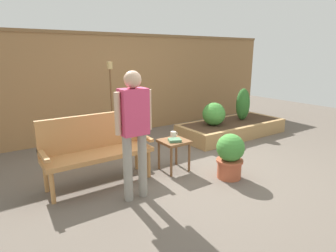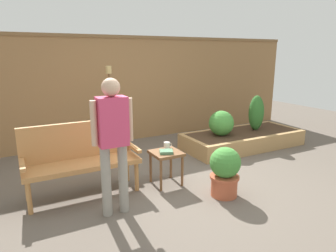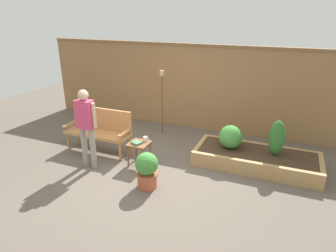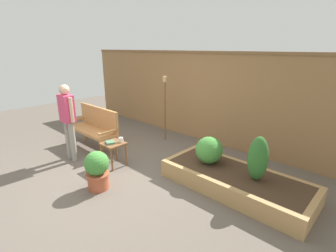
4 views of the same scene
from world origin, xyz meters
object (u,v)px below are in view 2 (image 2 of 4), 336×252
shrub_far_corner (256,113)px  garden_bench (80,154)px  person_by_bench (113,135)px  shrub_near_bench (221,123)px  cup_on_table (167,145)px  potted_boxwood (225,170)px  tiki_torch (110,94)px  book_on_table (166,152)px  side_table (166,157)px

shrub_far_corner → garden_bench: bearing=-170.8°
person_by_bench → shrub_near_bench: bearing=27.3°
cup_on_table → person_by_bench: person_by_bench is taller
potted_boxwood → cup_on_table: bearing=117.7°
potted_boxwood → shrub_near_bench: bearing=53.8°
tiki_torch → person_by_bench: tiki_torch is taller
cup_on_table → shrub_near_bench: 1.70m
cup_on_table → book_on_table: size_ratio=0.69×
garden_bench → tiki_torch: tiki_torch is taller
shrub_near_bench → side_table: bearing=-152.0°
potted_boxwood → tiki_torch: size_ratio=0.41×
potted_boxwood → person_by_bench: 1.52m
shrub_near_bench → cup_on_table: bearing=-154.5°
side_table → book_on_table: book_on_table is taller
shrub_near_bench → person_by_bench: size_ratio=0.30×
garden_bench → book_on_table: size_ratio=8.02×
potted_boxwood → tiki_torch: (-0.75, 2.37, 0.75)m
garden_bench → shrub_far_corner: bearing=9.2°
book_on_table → person_by_bench: size_ratio=0.12×
book_on_table → shrub_near_bench: size_ratio=0.38×
shrub_near_bench → shrub_far_corner: bearing=-0.0°
side_table → shrub_near_bench: shrub_near_bench is taller
shrub_near_bench → shrub_far_corner: shrub_far_corner is taller
person_by_bench → tiki_torch: bearing=73.4°
garden_bench → person_by_bench: person_by_bench is taller
shrub_far_corner → tiki_torch: bearing=162.9°
cup_on_table → person_by_bench: (-0.96, -0.56, 0.41)m
person_by_bench → book_on_table: bearing=23.7°
cup_on_table → person_by_bench: size_ratio=0.08×
book_on_table → shrub_near_bench: (1.64, 0.91, 0.04)m
side_table → tiki_torch: tiki_torch is taller
book_on_table → tiki_torch: tiki_torch is taller
shrub_far_corner → shrub_near_bench: bearing=180.0°
cup_on_table → potted_boxwood: bearing=-62.3°
tiki_torch → garden_bench: bearing=-121.1°
potted_boxwood → tiki_torch: 2.60m
side_table → potted_boxwood: bearing=-53.3°
shrub_near_bench → potted_boxwood: bearing=-126.2°
cup_on_table → book_on_table: cup_on_table is taller
cup_on_table → person_by_bench: 1.18m
cup_on_table → potted_boxwood: potted_boxwood is taller
side_table → potted_boxwood: size_ratio=0.73×
side_table → cup_on_table: cup_on_table is taller
shrub_far_corner → person_by_bench: person_by_bench is taller
side_table → shrub_near_bench: 1.84m
side_table → garden_bench: bearing=166.0°
garden_bench → cup_on_table: garden_bench is taller
potted_boxwood → shrub_near_bench: (1.12, 1.53, 0.19)m
garden_bench → person_by_bench: (0.22, -0.71, 0.39)m
shrub_near_bench → tiki_torch: bearing=155.8°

